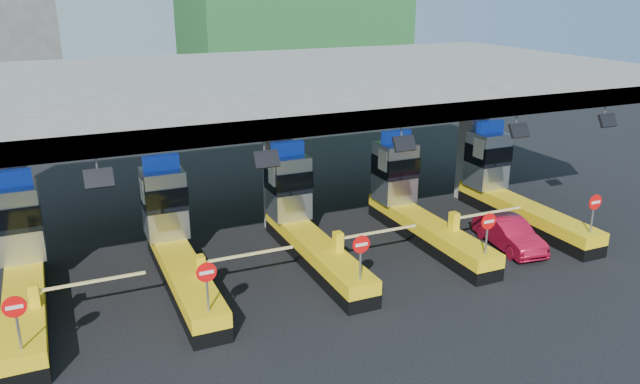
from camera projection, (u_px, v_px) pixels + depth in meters
name	position (u px, v px, depth m)	size (l,w,h in m)	color
ground	(306.00, 255.00, 24.51)	(120.00, 120.00, 0.00)	black
toll_canopy	(277.00, 88.00, 25.07)	(28.00, 12.09, 7.00)	slate
toll_lane_far_left	(22.00, 263.00, 20.47)	(4.43, 8.00, 4.16)	black
toll_lane_left	(174.00, 239.00, 22.39)	(4.43, 8.00, 4.16)	black
toll_lane_center	(303.00, 219.00, 24.32)	(4.43, 8.00, 4.16)	black
toll_lane_right	(412.00, 202.00, 26.24)	(4.43, 8.00, 4.16)	black
toll_lane_far_right	(507.00, 187.00, 28.16)	(4.43, 8.00, 4.16)	black
red_car	(509.00, 233.00, 24.99)	(1.29, 3.70, 1.22)	maroon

